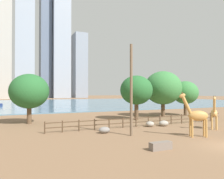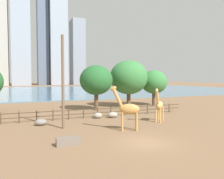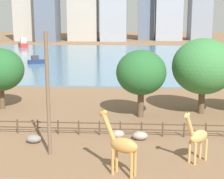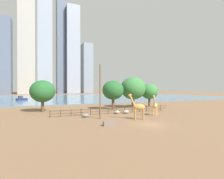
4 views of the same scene
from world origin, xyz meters
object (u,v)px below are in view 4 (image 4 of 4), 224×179
giraffe_tall (138,107)px  boulder_by_pole (117,112)px  feeding_trough (109,123)px  boat_ferry (21,99)px  boulder_near_fence (126,112)px  boulder_small (86,115)px  tree_center_broad (149,91)px  tree_left_small (133,88)px  tree_left_large (43,91)px  tree_right_tall (113,90)px  giraffe_companion (155,105)px  utility_pole (100,92)px

giraffe_tall → boulder_by_pole: size_ratio=4.03×
feeding_trough → boulder_by_pole: bearing=59.9°
giraffe_tall → boat_ferry: giraffe_tall is taller
boulder_near_fence → boulder_small: bearing=-171.4°
tree_center_broad → tree_left_small: 5.40m
tree_left_large → boulder_small: bearing=-57.6°
giraffe_tall → boulder_small: bearing=-11.2°
boulder_by_pole → tree_center_broad: bearing=32.0°
tree_left_large → boat_ferry: bearing=100.4°
boulder_near_fence → tree_right_tall: bearing=89.0°
boulder_by_pole → feeding_trough: 11.26m
tree_left_large → tree_center_broad: (28.02, -0.46, -0.20)m
giraffe_companion → boulder_near_fence: size_ratio=3.11×
boulder_small → boat_ferry: bearing=105.7°
utility_pole → boulder_near_fence: bearing=28.3°
boulder_by_pole → tree_center_broad: size_ratio=0.17×
feeding_trough → utility_pole: bearing=83.8°
boulder_near_fence → feeding_trough: size_ratio=0.73×
boulder_small → feeding_trough: bearing=-80.4°
giraffe_tall → tree_left_small: tree_left_small is taller
giraffe_companion → feeding_trough: 12.70m
giraffe_tall → boulder_small: size_ratio=3.52×
utility_pole → boulder_near_fence: size_ratio=7.10×
utility_pole → boulder_small: utility_pole is taller
boulder_near_fence → feeding_trough: boulder_near_fence is taller
giraffe_tall → tree_left_large: bearing=-23.6°
boulder_near_fence → boulder_by_pole: bearing=170.4°
giraffe_companion → boulder_by_pole: bearing=-80.9°
tree_right_tall → tree_center_broad: bearing=9.3°
tree_right_tall → tree_left_small: bearing=15.7°
utility_pole → boulder_by_pole: bearing=38.9°
utility_pole → tree_left_large: utility_pole is taller
giraffe_tall → giraffe_companion: bearing=-130.3°
giraffe_companion → tree_left_small: (2.81, 13.47, 3.29)m
giraffe_tall → boulder_small: giraffe_tall is taller
giraffe_tall → giraffe_companion: (5.32, 2.46, -0.18)m
giraffe_companion → boulder_small: 13.39m
tree_center_broad → tree_right_tall: (-12.02, -1.97, 0.40)m
boulder_by_pole → giraffe_companion: bearing=-38.8°
giraffe_tall → tree_left_small: 18.16m
boulder_near_fence → tree_left_small: 12.31m
boulder_by_pole → feeding_trough: boulder_by_pole is taller
tree_left_small → boat_ferry: bearing=126.6°
feeding_trough → tree_left_large: (-8.31, 18.98, 4.25)m
utility_pole → boulder_near_fence: 8.98m
boulder_by_pole → boat_ferry: bearing=113.4°
giraffe_companion → tree_left_small: 14.15m
giraffe_tall → giraffe_companion: 5.87m
giraffe_companion → boulder_near_fence: (-4.00, 4.44, -1.55)m
boulder_by_pole → feeding_trough: (-5.65, -9.74, -0.05)m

